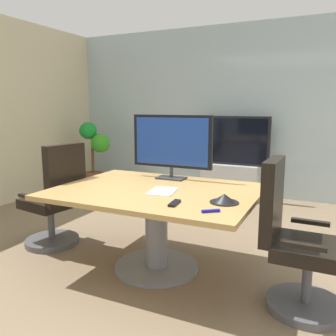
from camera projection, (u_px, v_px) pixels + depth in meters
ground_plane at (168, 270)px, 3.16m from camera, size 7.37×7.37×0.00m
wall_back_glass_partition at (249, 111)px, 5.66m from camera, size 6.37×0.10×2.75m
conference_table at (156, 210)px, 3.11m from camera, size 1.75×1.31×0.74m
office_chair_left at (56, 204)px, 3.64m from camera, size 0.63×0.61×1.09m
office_chair_right at (295, 248)px, 2.52m from camera, size 0.60×0.58×1.09m
tv_monitor at (172, 143)px, 3.47m from camera, size 0.84×0.18×0.64m
wall_display_unit at (230, 171)px, 5.58m from camera, size 1.20×0.36×1.31m
potted_plant at (94, 150)px, 6.13m from camera, size 0.66×0.54×1.19m
conference_phone at (224, 199)px, 2.64m from camera, size 0.22×0.22×0.07m
remote_control at (174, 203)px, 2.60m from camera, size 0.07×0.17×0.02m
whiteboard_marker at (211, 211)px, 2.40m from camera, size 0.12×0.10×0.02m
paper_notepad at (163, 191)px, 2.99m from camera, size 0.26×0.33×0.01m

